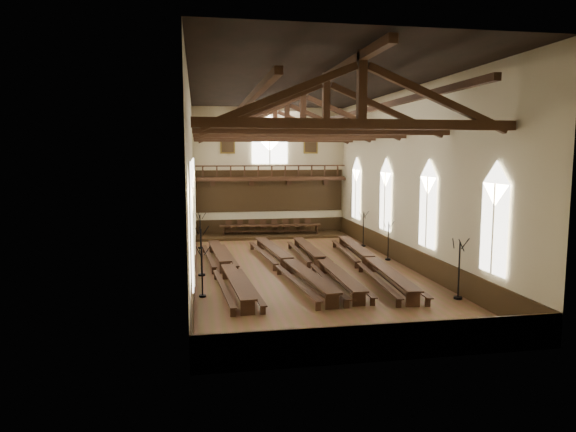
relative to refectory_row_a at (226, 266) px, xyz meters
name	(u,v)px	position (x,y,z in m)	size (l,w,h in m)	color
ground	(303,269)	(4.28, 0.98, -0.53)	(26.00, 26.00, 0.00)	brown
room_walls	(303,152)	(4.28, 0.98, 5.93)	(26.00, 26.00, 26.00)	#BFB590
wainscot_band	(303,258)	(4.28, 0.98, 0.07)	(12.00, 26.00, 1.20)	#32210F
side_windows	(303,202)	(4.28, 0.98, 3.21)	(11.85, 19.80, 4.50)	white
end_window	(270,143)	(4.28, 13.88, 6.69)	(2.80, 0.12, 3.80)	white
minstrels_gallery	(270,185)	(4.28, 13.64, 3.38)	(11.80, 1.24, 3.70)	#361F11
portraits	(270,144)	(4.28, 13.88, 6.57)	(7.75, 0.09, 1.45)	brown
roof_trusses	(303,119)	(4.28, 0.98, 7.69)	(11.70, 25.70, 2.80)	#361F11
refectory_row_a	(226,266)	(0.00, 0.00, 0.00)	(1.91, 14.24, 0.72)	#361F11
refectory_row_b	(288,262)	(3.33, 0.35, 0.02)	(2.15, 14.57, 0.76)	#361F11
refectory_row_c	(322,261)	(5.23, 0.37, -0.01)	(1.49, 14.09, 0.72)	#361F11
refectory_row_d	(370,260)	(7.90, 0.06, 0.03)	(2.05, 14.57, 0.76)	#361F11
dais	(271,235)	(4.10, 12.38, -0.43)	(11.40, 2.91, 0.19)	#32210F
high_table	(271,226)	(4.10, 12.38, 0.28)	(7.84, 1.45, 0.73)	#361F11
high_chairs	(269,225)	(4.10, 13.15, 0.26)	(6.83, 0.53, 1.08)	#361F11
candelabrum_left_near	(202,282)	(-1.27, -3.76, 0.17)	(0.66, 0.70, 2.30)	black
candelabrum_left_mid	(201,261)	(-1.27, 0.32, 0.27)	(0.80, 0.76, 2.64)	black
candelabrum_left_far	(200,238)	(-1.27, 8.29, 0.21)	(0.72, 0.72, 2.44)	black
candelabrum_right_near	(459,281)	(9.83, -6.06, 0.30)	(0.79, 0.81, 2.71)	black
candelabrum_right_mid	(388,248)	(9.83, 2.42, 0.19)	(0.71, 0.69, 2.37)	black
candelabrum_right_far	(363,236)	(9.83, 7.11, 0.21)	(0.74, 0.69, 2.45)	black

